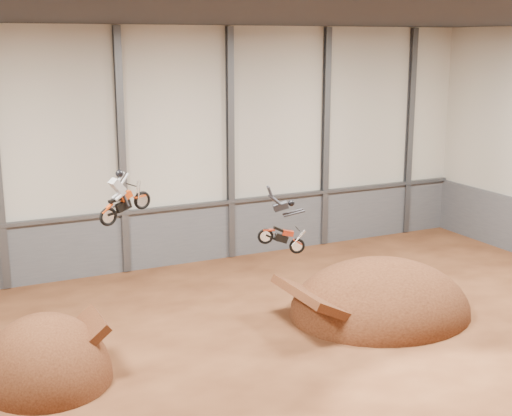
{
  "coord_description": "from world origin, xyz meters",
  "views": [
    {
      "loc": [
        -13.8,
        -24.1,
        13.15
      ],
      "look_at": [
        -0.18,
        4.0,
        5.78
      ],
      "focal_mm": 50.0,
      "sensor_mm": 36.0,
      "label": 1
    }
  ],
  "objects": [
    {
      "name": "lower_band_back",
      "position": [
        0.0,
        14.9,
        1.75
      ],
      "size": [
        39.8,
        0.18,
        3.5
      ],
      "primitive_type": "cube",
      "color": "#525459",
      "rests_on": "ground"
    },
    {
      "name": "ceiling",
      "position": [
        0.0,
        0.0,
        14.0
      ],
      "size": [
        40.0,
        40.0,
        0.0
      ],
      "primitive_type": "plane",
      "color": "black",
      "rests_on": "back_wall"
    },
    {
      "name": "fmx_rider_a",
      "position": [
        -6.28,
        3.31,
        7.27
      ],
      "size": [
        3.0,
        1.59,
        2.7
      ],
      "primitive_type": null,
      "rotation": [
        0.0,
        -0.27,
        0.25
      ],
      "color": "#CE430F"
    },
    {
      "name": "floor",
      "position": [
        0.0,
        0.0,
        0.0
      ],
      "size": [
        40.0,
        40.0,
        0.0
      ],
      "primitive_type": "plane",
      "color": "#492413",
      "rests_on": "ground"
    },
    {
      "name": "steel_column_5",
      "position": [
        16.67,
        14.8,
        7.0
      ],
      "size": [
        0.4,
        0.36,
        13.9
      ],
      "primitive_type": "cube",
      "color": "#47494F",
      "rests_on": "ground"
    },
    {
      "name": "fmx_rider_b",
      "position": [
        -0.22,
        1.72,
        5.71
      ],
      "size": [
        3.57,
        1.76,
        3.24
      ],
      "primitive_type": null,
      "rotation": [
        0.0,
        0.35,
        -0.29
      ],
      "color": "red"
    },
    {
      "name": "steel_column_4",
      "position": [
        10.0,
        14.8,
        7.0
      ],
      "size": [
        0.4,
        0.36,
        13.9
      ],
      "primitive_type": "cube",
      "color": "#47494F",
      "rests_on": "ground"
    },
    {
      "name": "back_wall",
      "position": [
        0.0,
        15.0,
        7.0
      ],
      "size": [
        40.0,
        0.1,
        14.0
      ],
      "primitive_type": "cube",
      "color": "beige",
      "rests_on": "ground"
    },
    {
      "name": "steel_column_2",
      "position": [
        -3.33,
        14.8,
        7.0
      ],
      "size": [
        0.4,
        0.36,
        13.9
      ],
      "primitive_type": "cube",
      "color": "#47494F",
      "rests_on": "ground"
    },
    {
      "name": "landing_ramp",
      "position": [
        6.15,
        3.02,
        0.0
      ],
      "size": [
        9.19,
        8.13,
        5.3
      ],
      "primitive_type": "ellipsoid",
      "color": "#391A0E",
      "rests_on": "ground"
    },
    {
      "name": "takeoff_ramp",
      "position": [
        -9.94,
        3.03,
        0.0
      ],
      "size": [
        5.18,
        5.97,
        5.18
      ],
      "primitive_type": "ellipsoid",
      "color": "#391A0E",
      "rests_on": "ground"
    },
    {
      "name": "steel_rail",
      "position": [
        0.0,
        14.75,
        3.55
      ],
      "size": [
        39.8,
        0.35,
        0.2
      ],
      "primitive_type": "cube",
      "color": "#47494F",
      "rests_on": "lower_band_back"
    },
    {
      "name": "steel_column_3",
      "position": [
        3.33,
        14.8,
        7.0
      ],
      "size": [
        0.4,
        0.36,
        13.9
      ],
      "primitive_type": "cube",
      "color": "#47494F",
      "rests_on": "ground"
    }
  ]
}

